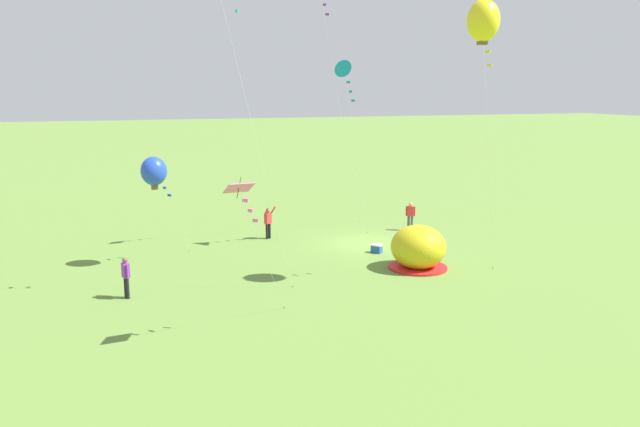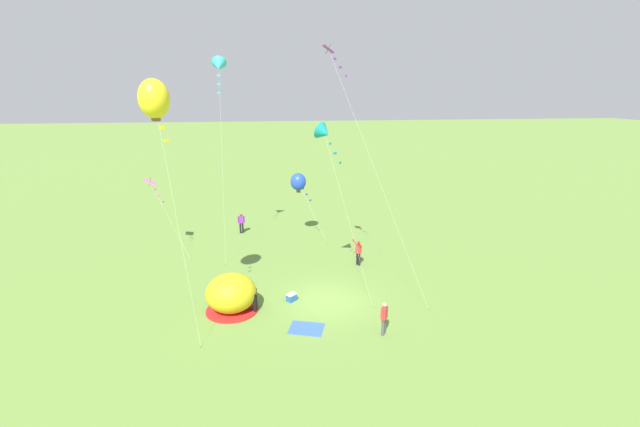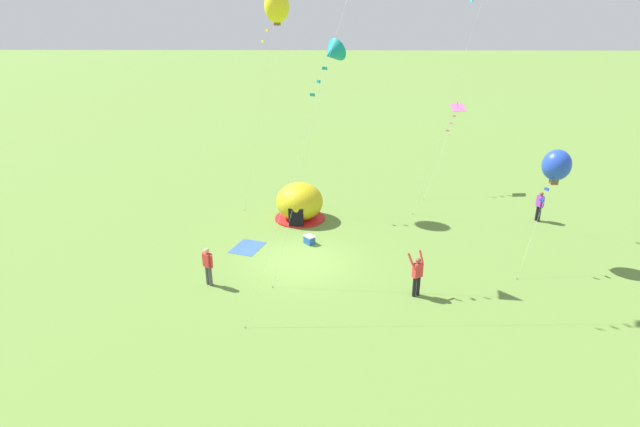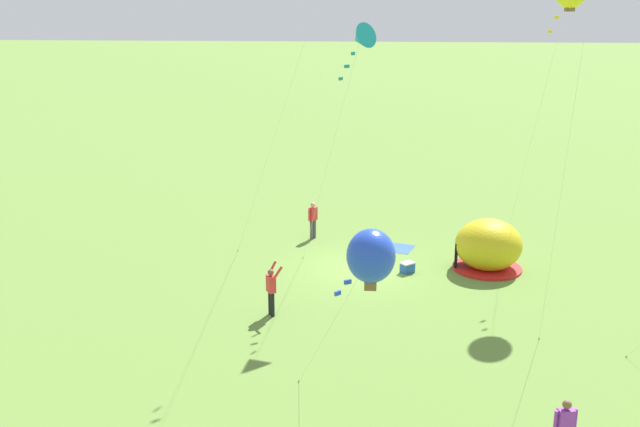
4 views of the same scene
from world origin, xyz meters
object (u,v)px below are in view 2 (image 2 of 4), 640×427
object	(u,v)px
popup_tent	(231,294)
kite_pink	(152,185)
person_arms_raised	(358,251)
kite_teal	(324,133)
person_far_back	(241,222)
kite_purple	(335,62)
kite_yellow	(154,99)
kite_cyan	(219,66)
kite_blue	(298,182)
cooler_box	(292,297)
person_near_tent	(384,317)

from	to	relation	value
popup_tent	kite_pink	distance (m)	12.01
popup_tent	kite_pink	world-z (taller)	kite_pink
popup_tent	person_arms_raised	size ratio (longest dim) A/B	1.49
kite_teal	person_far_back	bearing A→B (deg)	114.29
person_arms_raised	kite_pink	xyz separation A→B (m)	(-14.02, 4.46, 4.06)
person_arms_raised	person_far_back	bearing A→B (deg)	135.16
person_far_back	kite_purple	world-z (taller)	kite_purple
kite_pink	kite_yellow	world-z (taller)	kite_yellow
popup_tent	kite_pink	xyz separation A→B (m)	(-5.84, 9.68, 4.06)
kite_cyan	kite_pink	xyz separation A→B (m)	(-5.15, 0.17, -8.04)
kite_purple	popup_tent	bearing A→B (deg)	-155.40
person_far_back	kite_teal	xyz separation A→B (m)	(5.23, -11.60, 8.35)
popup_tent	kite_teal	distance (m)	10.00
kite_blue	person_far_back	bearing A→B (deg)	160.42
kite_cyan	kite_yellow	world-z (taller)	kite_cyan
person_arms_raised	kite_cyan	size ratio (longest dim) A/B	0.14
cooler_box	person_arms_raised	size ratio (longest dim) A/B	0.34
popup_tent	kite_yellow	distance (m)	10.57
person_near_tent	kite_pink	world-z (taller)	kite_pink
kite_yellow	kite_teal	bearing A→B (deg)	20.15
person_arms_raised	kite_teal	bearing A→B (deg)	-129.44
kite_yellow	kite_blue	bearing A→B (deg)	60.07
popup_tent	kite_teal	world-z (taller)	kite_teal
popup_tent	kite_teal	xyz separation A→B (m)	(5.29, 1.71, 8.32)
kite_blue	kite_teal	xyz separation A→B (m)	(0.56, -9.94, 4.73)
kite_teal	kite_pink	bearing A→B (deg)	144.38
kite_purple	cooler_box	bearing A→B (deg)	-142.62
kite_purple	kite_pink	bearing A→B (deg)	149.63
kite_pink	kite_blue	bearing A→B (deg)	10.54
cooler_box	kite_pink	world-z (taller)	kite_pink
cooler_box	person_far_back	xyz separation A→B (m)	(-3.22, 12.64, 0.74)
popup_tent	kite_cyan	xyz separation A→B (m)	(-0.69, 9.51, 12.10)
cooler_box	kite_pink	distance (m)	13.70
person_arms_raised	person_near_tent	xyz separation A→B (m)	(-0.72, -8.67, -0.03)
kite_cyan	kite_teal	distance (m)	10.53
person_near_tent	kite_pink	distance (m)	19.12
kite_cyan	cooler_box	bearing A→B (deg)	-65.89
person_far_back	kite_cyan	size ratio (longest dim) A/B	0.13
person_far_back	kite_purple	xyz separation A→B (m)	(5.94, -10.56, 12.02)
person_arms_raised	kite_cyan	bearing A→B (deg)	154.17
cooler_box	kite_cyan	world-z (taller)	kite_cyan
person_far_back	kite_yellow	distance (m)	17.94
person_near_tent	cooler_box	bearing A→B (deg)	135.54
person_arms_raised	kite_blue	world-z (taller)	kite_blue
person_far_back	person_arms_raised	distance (m)	11.46
kite_teal	cooler_box	bearing A→B (deg)	-152.65
person_near_tent	kite_teal	bearing A→B (deg)	112.85
kite_purple	kite_teal	xyz separation A→B (m)	(-0.71, -1.04, -3.67)
cooler_box	kite_teal	distance (m)	9.37
popup_tent	kite_cyan	size ratio (longest dim) A/B	0.20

